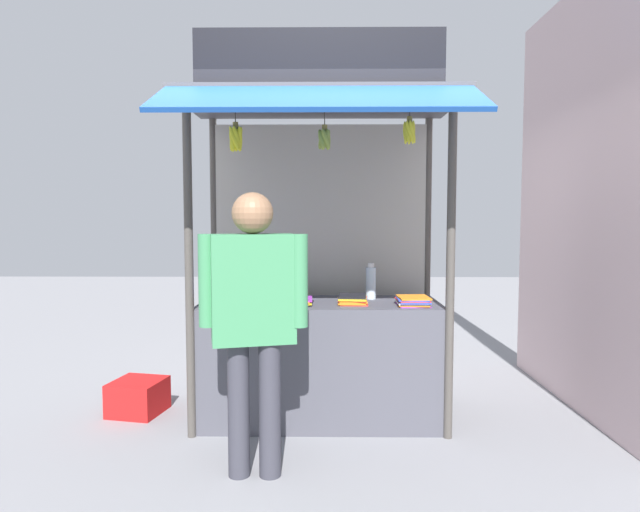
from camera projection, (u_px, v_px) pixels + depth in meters
ground_plane at (320, 418)px, 4.16m from camera, size 20.00×20.00×0.00m
stall_counter at (320, 360)px, 4.12m from camera, size 1.80×0.72×0.91m
stall_structure at (320, 201)px, 4.17m from camera, size 2.00×1.59×2.76m
water_bottle_mid_left at (228, 286)px, 4.20m from camera, size 0.07×0.07×0.23m
water_bottle_front_left at (281, 282)px, 4.24m from camera, size 0.08×0.08×0.28m
water_bottle_front_right at (278, 285)px, 4.12m from camera, size 0.07×0.07×0.26m
water_bottle_far_left at (371, 282)px, 4.24m from camera, size 0.08×0.08×0.28m
water_bottle_rear_center at (302, 284)px, 4.31m from camera, size 0.07×0.07×0.24m
magazine_stack_left at (298, 301)px, 3.99m from camera, size 0.23×0.29×0.04m
magazine_stack_far_right at (225, 302)px, 3.81m from camera, size 0.25×0.33×0.08m
magazine_stack_mid_right at (413, 301)px, 3.92m from camera, size 0.24×0.27×0.06m
magazine_stack_right at (353, 299)px, 4.02m from camera, size 0.23×0.30×0.06m
banana_bunch_rightmost at (325, 139)px, 3.55m from camera, size 0.10×0.11×0.29m
banana_bunch_inner_left at (409, 132)px, 3.54m from camera, size 0.10×0.09×0.25m
banana_bunch_inner_right at (236, 138)px, 3.56m from camera, size 0.11×0.11×0.30m
vendor_person at (253, 307)px, 3.16m from camera, size 0.64×0.31×1.69m
plastic_crate at (138, 397)px, 4.26m from camera, size 0.44×0.44×0.26m
neighbour_wall at (588, 198)px, 4.31m from camera, size 0.20×2.40×3.40m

